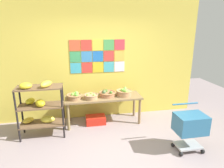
{
  "coord_description": "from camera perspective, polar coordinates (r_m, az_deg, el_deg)",
  "views": [
    {
      "loc": [
        -0.55,
        -2.8,
        2.21
      ],
      "look_at": [
        0.23,
        1.23,
        1.02
      ],
      "focal_mm": 32.0,
      "sensor_mm": 36.0,
      "label": 1
    }
  ],
  "objects": [
    {
      "name": "display_table",
      "position": [
        4.63,
        -2.44,
        -4.55
      ],
      "size": [
        1.74,
        0.56,
        0.65
      ],
      "color": "olive",
      "rests_on": "ground"
    },
    {
      "name": "ground",
      "position": [
        3.61,
        0.2,
        -21.62
      ],
      "size": [
        9.78,
        9.78,
        0.0
      ],
      "primitive_type": "plane",
      "color": "gray"
    },
    {
      "name": "back_wall_with_art",
      "position": [
        4.81,
        -4.22,
        6.63
      ],
      "size": [
        4.99,
        0.07,
        2.83
      ],
      "color": "gold",
      "rests_on": "ground"
    },
    {
      "name": "banana_shelf_unit",
      "position": [
        4.28,
        -20.16,
        -5.42
      ],
      "size": [
        0.89,
        0.46,
        1.19
      ],
      "color": "black",
      "rests_on": "ground"
    },
    {
      "name": "fruit_basket_left",
      "position": [
        4.5,
        -10.73,
        -3.38
      ],
      "size": [
        0.34,
        0.34,
        0.16
      ],
      "color": "#946B47",
      "rests_on": "display_table"
    },
    {
      "name": "produce_crate_under_table",
      "position": [
        4.79,
        -4.67,
        -10.15
      ],
      "size": [
        0.45,
        0.29,
        0.18
      ],
      "primitive_type": "cube",
      "color": "red",
      "rests_on": "ground"
    },
    {
      "name": "fruit_basket_right",
      "position": [
        4.47,
        -6.02,
        -3.51
      ],
      "size": [
        0.31,
        0.31,
        0.13
      ],
      "color": "tan",
      "rests_on": "display_table"
    },
    {
      "name": "fruit_basket_back_right",
      "position": [
        4.65,
        3.46,
        -2.36
      ],
      "size": [
        0.37,
        0.37,
        0.18
      ],
      "color": "#B08054",
      "rests_on": "display_table"
    },
    {
      "name": "fruit_basket_centre",
      "position": [
        4.61,
        -1.4,
        -2.74
      ],
      "size": [
        0.38,
        0.38,
        0.15
      ],
      "color": "#A76C48",
      "rests_on": "display_table"
    },
    {
      "name": "shopping_cart",
      "position": [
        3.9,
        21.42,
        -10.92
      ],
      "size": [
        0.53,
        0.44,
        0.84
      ],
      "rotation": [
        0.0,
        0.0,
        0.23
      ],
      "color": "black",
      "rests_on": "ground"
    }
  ]
}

